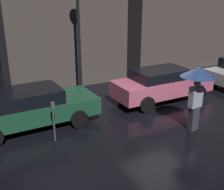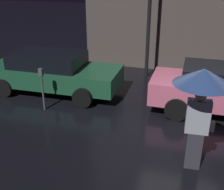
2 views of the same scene
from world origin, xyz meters
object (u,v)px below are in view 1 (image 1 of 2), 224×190
parking_meter (53,117)px  street_lamp_near (78,14)px  parked_car_green (30,107)px  parked_car_pink (162,84)px  pedestrian_with_umbrella (198,81)px

parking_meter → street_lamp_near: street_lamp_near is taller
parked_car_green → parking_meter: 1.48m
parked_car_green → street_lamp_near: street_lamp_near is taller
street_lamp_near → parked_car_green: bearing=-139.7°
parked_car_pink → street_lamp_near: (-2.85, 2.47, 2.89)m
parked_car_green → pedestrian_with_umbrella: size_ratio=2.07×
pedestrian_with_umbrella → parking_meter: bearing=-22.7°
parking_meter → street_lamp_near: size_ratio=0.27×
parked_car_pink → parking_meter: size_ratio=3.38×
pedestrian_with_umbrella → street_lamp_near: size_ratio=0.46×
pedestrian_with_umbrella → parking_meter: (-4.47, 1.50, -0.97)m
parked_car_pink → parking_meter: bearing=-166.1°
parked_car_green → parking_meter: parked_car_green is taller
parking_meter → street_lamp_near: (2.44, 3.84, 2.84)m
parked_car_green → street_lamp_near: size_ratio=0.95×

